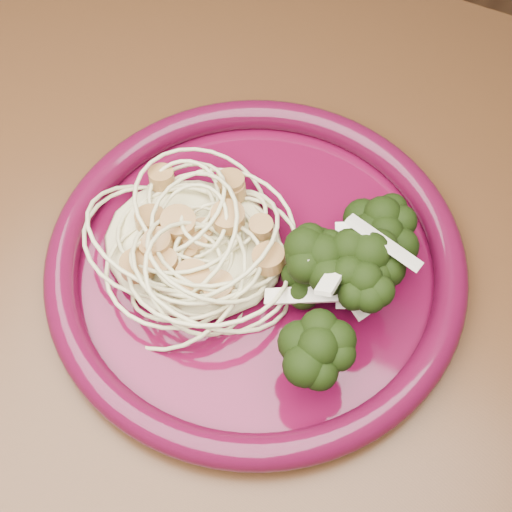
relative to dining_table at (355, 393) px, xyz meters
name	(u,v)px	position (x,y,z in m)	size (l,w,h in m)	color
dining_table	(355,393)	(0.00, 0.00, 0.00)	(1.20, 0.80, 0.75)	#472814
dinner_plate	(256,261)	(-0.11, 0.02, 0.11)	(0.38, 0.38, 0.03)	#47061E
spaghetti_pile	(193,239)	(-0.15, 0.01, 0.12)	(0.15, 0.13, 0.03)	beige
scallop_cluster	(189,211)	(-0.15, 0.01, 0.16)	(0.13, 0.13, 0.04)	#AD814B
broccoli_pile	(337,263)	(-0.05, 0.03, 0.14)	(0.10, 0.17, 0.06)	black
onion_garnish	(342,236)	(-0.05, 0.03, 0.17)	(0.07, 0.11, 0.06)	silver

